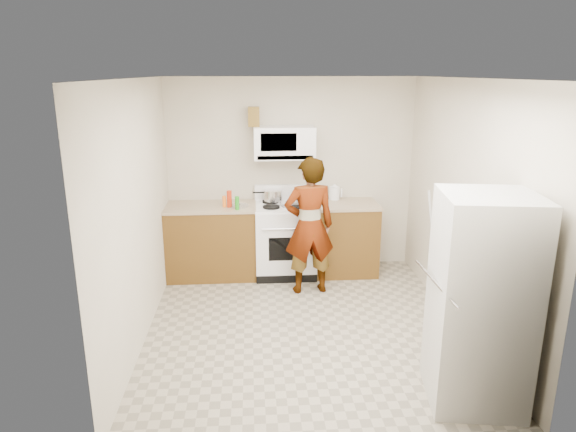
{
  "coord_description": "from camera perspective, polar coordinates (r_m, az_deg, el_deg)",
  "views": [
    {
      "loc": [
        -0.52,
        -4.8,
        2.56
      ],
      "look_at": [
        -0.13,
        0.55,
        1.04
      ],
      "focal_mm": 32.0,
      "sensor_mm": 36.0,
      "label": 1
    }
  ],
  "objects": [
    {
      "name": "pot_lid",
      "position": [
        6.43,
        -5.49,
        1.14
      ],
      "size": [
        0.28,
        0.28,
        0.01
      ],
      "primitive_type": "cylinder",
      "rotation": [
        0.0,
        0.0,
        0.09
      ],
      "color": "silver",
      "rests_on": "counter_left"
    },
    {
      "name": "person",
      "position": [
        6.0,
        2.38,
        -1.12
      ],
      "size": [
        0.64,
        0.46,
        1.64
      ],
      "primitive_type": "imported",
      "rotation": [
        0.0,
        0.0,
        3.27
      ],
      "color": "tan",
      "rests_on": "floor"
    },
    {
      "name": "back_wall",
      "position": [
        6.74,
        0.34,
        4.58
      ],
      "size": [
        3.2,
        0.02,
        2.5
      ],
      "primitive_type": "cube",
      "color": "beige",
      "rests_on": "floor"
    },
    {
      "name": "right_wall",
      "position": [
        5.4,
        18.96,
        0.87
      ],
      "size": [
        0.02,
        3.6,
        2.5
      ],
      "primitive_type": "cube",
      "color": "beige",
      "rests_on": "floor"
    },
    {
      "name": "microwave",
      "position": [
        6.48,
        -0.42,
        8.16
      ],
      "size": [
        0.76,
        0.38,
        0.4
      ],
      "primitive_type": "cube",
      "color": "white",
      "rests_on": "back_wall"
    },
    {
      "name": "jug",
      "position": [
        6.46,
        -3.84,
        10.96
      ],
      "size": [
        0.14,
        0.14,
        0.24
      ],
      "primitive_type": "cube",
      "rotation": [
        0.0,
        0.0,
        0.01
      ],
      "color": "brown",
      "rests_on": "microwave"
    },
    {
      "name": "fridge",
      "position": [
        4.28,
        20.6,
        -8.86
      ],
      "size": [
        0.8,
        0.8,
        1.7
      ],
      "primitive_type": "cube",
      "rotation": [
        0.0,
        0.0,
        -0.15
      ],
      "color": "white",
      "rests_on": "floor"
    },
    {
      "name": "gas_range",
      "position": [
        6.63,
        -0.33,
        -2.45
      ],
      "size": [
        0.76,
        0.65,
        1.13
      ],
      "color": "white",
      "rests_on": "floor"
    },
    {
      "name": "floor",
      "position": [
        5.46,
        1.81,
        -12.17
      ],
      "size": [
        3.6,
        3.6,
        0.0
      ],
      "primitive_type": "plane",
      "color": "gray",
      "rests_on": "ground"
    },
    {
      "name": "cabinet_left",
      "position": [
        6.65,
        -8.45,
        -2.88
      ],
      "size": [
        1.12,
        0.62,
        0.9
      ],
      "primitive_type": "cube",
      "color": "brown",
      "rests_on": "floor"
    },
    {
      "name": "saucepan",
      "position": [
        6.61,
        -1.69,
        2.29
      ],
      "size": [
        0.31,
        0.31,
        0.13
      ],
      "primitive_type": "cylinder",
      "rotation": [
        0.0,
        0.0,
        -0.4
      ],
      "color": "silver",
      "rests_on": "gas_range"
    },
    {
      "name": "bottle_spray",
      "position": [
        6.38,
        -6.54,
        1.9
      ],
      "size": [
        0.08,
        0.08,
        0.21
      ],
      "primitive_type": "cylinder",
      "rotation": [
        0.0,
        0.0,
        0.28
      ],
      "color": "red",
      "rests_on": "counter_left"
    },
    {
      "name": "bottle_green_cap",
      "position": [
        6.26,
        -5.67,
        1.44
      ],
      "size": [
        0.07,
        0.07,
        0.16
      ],
      "primitive_type": "cylinder",
      "rotation": [
        0.0,
        0.0,
        0.41
      ],
      "color": "#218B19",
      "rests_on": "counter_left"
    },
    {
      "name": "broom",
      "position": [
        6.12,
        15.86,
        -3.0
      ],
      "size": [
        0.28,
        0.13,
        1.29
      ],
      "primitive_type": "cylinder",
      "rotation": [
        0.14,
        -0.14,
        -0.41
      ],
      "color": "silver",
      "rests_on": "floor"
    },
    {
      "name": "tray",
      "position": [
        6.43,
        0.32,
        1.34
      ],
      "size": [
        0.28,
        0.22,
        0.05
      ],
      "primitive_type": "cube",
      "rotation": [
        0.0,
        0.0,
        0.26
      ],
      "color": "silver",
      "rests_on": "gas_range"
    },
    {
      "name": "counter_left",
      "position": [
        6.52,
        -8.61,
        1.02
      ],
      "size": [
        1.14,
        0.64,
        0.03
      ],
      "primitive_type": "cube",
      "color": "tan",
      "rests_on": "cabinet_left"
    },
    {
      "name": "cabinet_right",
      "position": [
        6.74,
        6.3,
        -2.55
      ],
      "size": [
        0.8,
        0.62,
        0.9
      ],
      "primitive_type": "cube",
      "color": "brown",
      "rests_on": "floor"
    },
    {
      "name": "kettle",
      "position": [
        6.77,
        5.18,
        2.57
      ],
      "size": [
        0.14,
        0.14,
        0.17
      ],
      "primitive_type": "cylinder",
      "rotation": [
        0.0,
        0.0,
        -0.01
      ],
      "color": "white",
      "rests_on": "counter_right"
    },
    {
      "name": "bottle_hot_sauce",
      "position": [
        6.4,
        -7.09,
        1.61
      ],
      "size": [
        0.05,
        0.05,
        0.14
      ],
      "primitive_type": "cylinder",
      "rotation": [
        0.0,
        0.0,
        0.13
      ],
      "color": "orange",
      "rests_on": "counter_left"
    },
    {
      "name": "counter_right",
      "position": [
        6.61,
        6.43,
        1.3
      ],
      "size": [
        0.82,
        0.64,
        0.03
      ],
      "primitive_type": "cube",
      "color": "tan",
      "rests_on": "cabinet_right"
    }
  ]
}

